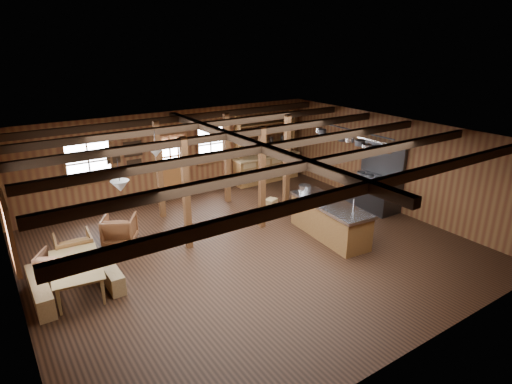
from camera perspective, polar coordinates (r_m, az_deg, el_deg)
room at (r=10.06m, az=-0.66°, el=-0.65°), size 10.04×9.04×2.84m
ceiling_joists at (r=9.82m, az=-1.25°, el=6.66°), size 9.80×8.82×0.18m
timber_posts at (r=11.99m, az=-4.01°, el=2.76°), size 3.95×2.35×2.80m
back_door at (r=13.97m, az=-10.69°, el=2.73°), size 1.02×0.08×2.15m
window_back_left at (r=13.04m, az=-21.43°, el=3.74°), size 1.32×0.06×1.32m
window_back_right at (r=14.32m, az=-6.10°, el=6.39°), size 1.02×0.06×1.32m
window_left at (r=9.03m, az=-30.11°, el=-4.62°), size 0.14×1.24×1.32m
notice_boards at (r=13.28m, az=-16.85°, el=4.73°), size 1.08×0.03×0.90m
back_counter at (r=15.42m, az=1.40°, el=3.64°), size 2.55×0.60×2.45m
pendant_lamps at (r=9.72m, az=-15.18°, el=3.20°), size 1.86×2.36×0.66m
pot_rack at (r=12.10m, az=12.51°, el=6.77°), size 0.41×3.00×0.43m
kitchen_island at (r=11.29m, az=9.78°, el=-3.63°), size 1.12×2.57×1.20m
step_stool at (r=12.87m, az=2.00°, el=-1.72°), size 0.49×0.43×0.37m
commercial_range at (r=13.44m, az=15.50°, el=0.67°), size 0.86×1.69×2.08m
dining_table at (r=9.68m, az=-22.50°, el=-10.36°), size 1.17×1.82×0.60m
bench_wall at (r=9.65m, az=-26.84°, el=-11.69°), size 0.31×1.66×0.46m
bench_aisle at (r=9.82m, az=-19.03°, el=-10.09°), size 0.28×1.50×0.41m
armchair_a at (r=10.74m, az=-23.08°, el=-6.98°), size 0.84×0.86×0.73m
armchair_b at (r=11.39m, az=-17.73°, el=-4.75°), size 1.06×1.07×0.72m
armchair_c at (r=10.32m, az=-25.07°, el=-8.73°), size 0.94×0.94×0.63m
counter_pot at (r=11.75m, az=6.51°, el=0.46°), size 0.33×0.33×0.20m
bowl at (r=11.12m, az=8.54°, el=-1.16°), size 0.35×0.35×0.07m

